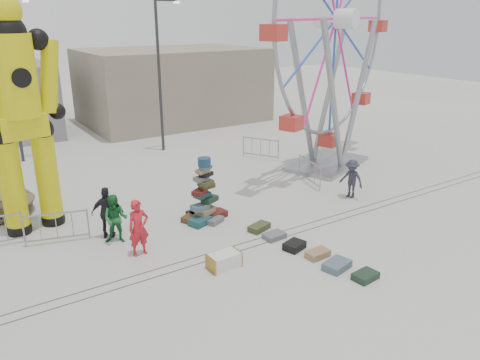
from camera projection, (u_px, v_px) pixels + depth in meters
ground at (249, 259)px, 14.49m from camera, size 90.00×90.00×0.00m
track_line_near at (239, 251)px, 14.96m from camera, size 40.00×0.04×0.01m
track_line_far at (232, 246)px, 15.28m from camera, size 40.00×0.04×0.01m
building_right at (172, 85)px, 33.07m from camera, size 12.00×8.00×5.00m
lamp_post_right at (161, 69)px, 24.87m from camera, size 1.41×0.25×8.00m
lamp_post_left at (11, 73)px, 22.84m from camera, size 1.41×0.25×8.00m
suitcase_tower at (204, 203)px, 17.11m from camera, size 1.78×1.54×2.38m
crash_test_dummy at (19, 109)px, 15.22m from camera, size 3.22×1.41×8.07m
ferris_wheel at (335, 39)px, 21.61m from camera, size 10.08×3.99×12.40m
steamer_trunk at (224, 261)px, 13.95m from camera, size 0.98×0.58×0.45m
row_case_0 at (259, 227)px, 16.43m from camera, size 0.91×0.67×0.21m
row_case_1 at (274, 236)px, 15.83m from camera, size 0.75×0.54×0.18m
row_case_2 at (294, 246)px, 15.08m from camera, size 0.79×0.68×0.25m
row_case_3 at (318, 254)px, 14.58m from camera, size 0.77×0.47×0.22m
row_case_4 at (337, 265)px, 13.91m from camera, size 0.95×0.75×0.23m
row_case_5 at (365, 276)px, 13.36m from camera, size 0.77×0.57×0.20m
barricade_dummy_c at (56, 228)px, 15.35m from camera, size 1.95×0.64×1.10m
barricade_wheel_front at (309, 172)px, 20.84m from camera, size 0.56×1.97×1.10m
barricade_wheel_back at (261, 148)px, 24.57m from camera, size 1.12×1.77×1.10m
pedestrian_red at (139, 228)px, 14.50m from camera, size 0.67×0.44×1.83m
pedestrian_green at (116, 219)px, 15.33m from camera, size 1.02×0.96×1.66m
pedestrian_black at (108, 213)px, 15.66m from camera, size 1.14×0.83×1.79m
pedestrian_grey at (351, 179)px, 19.17m from camera, size 0.83×1.16×1.62m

